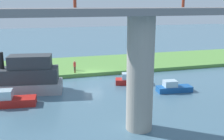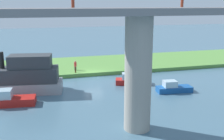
{
  "view_description": "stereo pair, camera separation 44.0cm",
  "coord_description": "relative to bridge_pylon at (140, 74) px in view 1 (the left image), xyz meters",
  "views": [
    {
      "loc": [
        7.48,
        35.0,
        9.67
      ],
      "look_at": [
        -1.27,
        5.0,
        2.0
      ],
      "focal_mm": 43.62,
      "sensor_mm": 36.0,
      "label": 1
    },
    {
      "loc": [
        7.05,
        35.12,
        9.67
      ],
      "look_at": [
        -1.27,
        5.0,
        2.0
      ],
      "focal_mm": 43.62,
      "sensor_mm": 36.0,
      "label": 2
    }
  ],
  "objects": [
    {
      "name": "pontoon_yellow",
      "position": [
        -7.16,
        -7.57,
        -3.96
      ],
      "size": [
        4.06,
        1.79,
        1.31
      ],
      "color": "#195199",
      "rests_on": "ground"
    },
    {
      "name": "riverboat_paddlewheel",
      "position": [
        10.28,
        -8.11,
        -3.86
      ],
      "size": [
        4.95,
        2.18,
        1.6
      ],
      "color": "red",
      "rests_on": "ground"
    },
    {
      "name": "ground_plane",
      "position": [
        0.15,
        -16.47,
        -4.43
      ],
      "size": [
        160.0,
        160.0,
        0.0
      ],
      "primitive_type": "plane",
      "color": "#476B7F"
    },
    {
      "name": "skiff_small",
      "position": [
        8.96,
        -11.93,
        -2.73
      ],
      "size": [
        9.37,
        4.38,
        4.61
      ],
      "color": "#99999E",
      "rests_on": "ground"
    },
    {
      "name": "bridge_pylon",
      "position": [
        0.0,
        0.0,
        0.0
      ],
      "size": [
        2.06,
        2.06,
        8.86
      ],
      "primitive_type": "cylinder",
      "color": "#9E998E",
      "rests_on": "ground"
    },
    {
      "name": "mooring_post",
      "position": [
        2.45,
        -17.22,
        -3.5
      ],
      "size": [
        0.2,
        0.2,
        0.86
      ],
      "primitive_type": "cylinder",
      "color": "brown",
      "rests_on": "grassy_bank"
    },
    {
      "name": "person_on_bank",
      "position": [
        2.25,
        -18.64,
        -3.23
      ],
      "size": [
        0.51,
        0.51,
        1.39
      ],
      "color": "#2D334C",
      "rests_on": "grassy_bank"
    },
    {
      "name": "houseboat_blue",
      "position": [
        -3.65,
        -11.66,
        -3.94
      ],
      "size": [
        4.37,
        2.59,
        1.37
      ],
      "color": "red",
      "rests_on": "ground"
    },
    {
      "name": "bridge_span",
      "position": [
        0.0,
        -0.02,
        4.93
      ],
      "size": [
        63.07,
        4.3,
        3.25
      ],
      "color": "slate",
      "rests_on": "bridge_pylon"
    },
    {
      "name": "grassy_bank",
      "position": [
        0.15,
        -22.47,
        -4.18
      ],
      "size": [
        80.0,
        12.0,
        0.5
      ],
      "primitive_type": "cube",
      "color": "#5B9342",
      "rests_on": "ground"
    }
  ]
}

